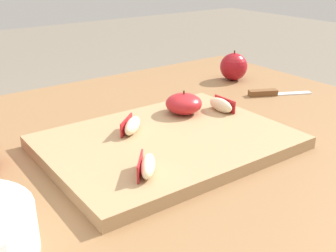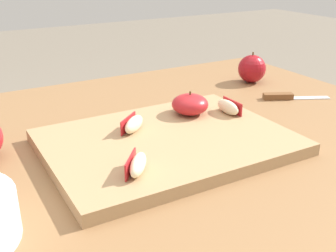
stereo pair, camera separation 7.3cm
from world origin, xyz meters
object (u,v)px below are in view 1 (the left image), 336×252
object	(u,v)px
cutting_board	(168,142)
paring_knife	(268,93)
apple_wedge_middle	(132,126)
whole_apple_red_delicious	(234,67)
apple_half_skin_up	(184,104)
apple_wedge_left	(220,104)
apple_wedge_front	(147,166)

from	to	relation	value
cutting_board	paring_knife	distance (m)	0.39
apple_wedge_middle	whole_apple_red_delicious	world-z (taller)	whole_apple_red_delicious
apple_wedge_middle	paring_knife	size ratio (longest dim) A/B	0.40
apple_half_skin_up	apple_wedge_left	size ratio (longest dim) A/B	1.17
apple_wedge_left	apple_wedge_front	xyz separation A→B (m)	(-0.27, -0.14, 0.00)
apple_wedge_left	apple_wedge_front	distance (m)	0.30
whole_apple_red_delicious	apple_wedge_front	bearing A→B (deg)	-146.05
apple_wedge_left	paring_knife	bearing A→B (deg)	14.39
whole_apple_red_delicious	apple_wedge_left	bearing A→B (deg)	-139.34
cutting_board	whole_apple_red_delicious	distance (m)	0.47
apple_half_skin_up	apple_wedge_left	distance (m)	0.08
apple_wedge_front	cutting_board	bearing A→B (deg)	41.63
paring_knife	whole_apple_red_delicious	bearing A→B (deg)	80.79
cutting_board	apple_wedge_front	size ratio (longest dim) A/B	6.85
apple_half_skin_up	apple_wedge_middle	bearing A→B (deg)	-169.89
cutting_board	whole_apple_red_delicious	xyz separation A→B (m)	(0.40, 0.25, 0.03)
paring_knife	whole_apple_red_delicious	xyz separation A→B (m)	(0.02, 0.15, 0.03)
paring_knife	cutting_board	bearing A→B (deg)	-165.40
apple_wedge_front	apple_wedge_middle	bearing A→B (deg)	66.87
apple_half_skin_up	apple_wedge_middle	world-z (taller)	apple_half_skin_up
apple_wedge_front	whole_apple_red_delicious	size ratio (longest dim) A/B	0.75
paring_knife	apple_half_skin_up	bearing A→B (deg)	-175.69
paring_knife	apple_wedge_left	bearing A→B (deg)	-165.61
apple_wedge_middle	paring_knife	distance (m)	0.42
apple_wedge_front	whole_apple_red_delicious	xyz separation A→B (m)	(0.50, 0.34, 0.00)
apple_wedge_left	whole_apple_red_delicious	size ratio (longest dim) A/B	0.77
apple_wedge_middle	whole_apple_red_delicious	bearing A→B (deg)	23.69
apple_half_skin_up	whole_apple_red_delicious	xyz separation A→B (m)	(0.30, 0.17, -0.01)
cutting_board	apple_wedge_left	bearing A→B (deg)	14.86
apple_wedge_middle	paring_knife	world-z (taller)	apple_wedge_middle
apple_half_skin_up	whole_apple_red_delicious	bearing A→B (deg)	29.10
apple_half_skin_up	paring_knife	xyz separation A→B (m)	(0.28, 0.02, -0.04)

